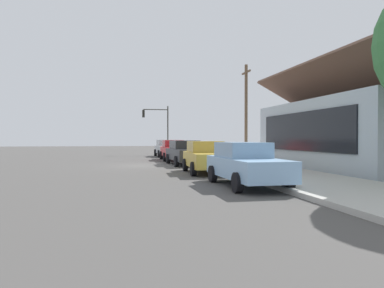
# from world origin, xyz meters

# --- Properties ---
(ground_plane) EXTENTS (120.00, 120.00, 0.00)m
(ground_plane) POSITION_xyz_m (0.00, 0.00, 0.00)
(ground_plane) COLOR #4C4947
(sidewalk_curb) EXTENTS (60.00, 4.20, 0.16)m
(sidewalk_curb) POSITION_xyz_m (0.00, 5.60, 0.08)
(sidewalk_curb) COLOR #B2AFA8
(sidewalk_curb) RESTS_ON ground
(car_silver) EXTENTS (4.40, 2.14, 1.59)m
(car_silver) POSITION_xyz_m (-11.29, 2.88, 0.81)
(car_silver) COLOR silver
(car_silver) RESTS_ON ground
(car_cherry) EXTENTS (4.77, 2.03, 1.59)m
(car_cherry) POSITION_xyz_m (-5.52, 2.67, 0.81)
(car_cherry) COLOR red
(car_cherry) RESTS_ON ground
(car_charcoal) EXTENTS (4.88, 2.20, 1.59)m
(car_charcoal) POSITION_xyz_m (-0.18, 2.67, 0.82)
(car_charcoal) COLOR #2D3035
(car_charcoal) RESTS_ON ground
(car_mustard) EXTENTS (4.41, 2.11, 1.59)m
(car_mustard) POSITION_xyz_m (5.75, 2.65, 0.81)
(car_mustard) COLOR gold
(car_mustard) RESTS_ON ground
(car_skyblue) EXTENTS (4.83, 2.02, 1.59)m
(car_skyblue) POSITION_xyz_m (11.00, 2.88, 0.82)
(car_skyblue) COLOR #8CB7E0
(car_skyblue) RESTS_ON ground
(storefront_building) EXTENTS (12.99, 7.50, 5.90)m
(storefront_building) POSITION_xyz_m (4.68, 11.98, 2.07)
(storefront_building) COLOR #ADBCC6
(storefront_building) RESTS_ON ground
(traffic_light_main) EXTENTS (0.37, 2.79, 5.20)m
(traffic_light_main) POSITION_xyz_m (-16.01, 2.54, 3.49)
(traffic_light_main) COLOR #383833
(traffic_light_main) RESTS_ON ground
(utility_pole_wooden) EXTENTS (1.80, 0.24, 7.50)m
(utility_pole_wooden) POSITION_xyz_m (-4.03, 8.20, 3.93)
(utility_pole_wooden) COLOR brown
(utility_pole_wooden) RESTS_ON ground
(fire_hydrant_red) EXTENTS (0.22, 0.22, 0.71)m
(fire_hydrant_red) POSITION_xyz_m (4.77, 4.20, 0.50)
(fire_hydrant_red) COLOR red
(fire_hydrant_red) RESTS_ON sidewalk_curb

